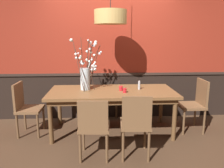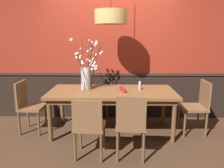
{
  "view_description": "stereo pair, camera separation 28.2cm",
  "coord_description": "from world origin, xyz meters",
  "px_view_note": "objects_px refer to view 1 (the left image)",
  "views": [
    {
      "loc": [
        -0.21,
        -3.68,
        1.66
      ],
      "look_at": [
        0.0,
        0.0,
        0.86
      ],
      "focal_mm": 35.71,
      "sensor_mm": 36.0,
      "label": 1
    },
    {
      "loc": [
        0.07,
        -3.68,
        1.66
      ],
      "look_at": [
        0.0,
        0.0,
        0.86
      ],
      "focal_mm": 35.71,
      "sensor_mm": 36.0,
      "label": 2
    }
  ],
  "objects_px": {
    "dining_table": "(112,95)",
    "chair_near_side_left": "(94,125)",
    "chair_head_west_end": "(26,106)",
    "candle_holder_nearer_center": "(125,90)",
    "chair_head_east_end": "(195,102)",
    "chair_far_side_right": "(124,91)",
    "vase_with_blossoms": "(86,74)",
    "candle_holder_nearer_edge": "(121,88)",
    "chair_far_side_left": "(95,92)",
    "condiment_bottle": "(139,85)",
    "chair_near_side_right": "(136,122)",
    "pendant_lamp": "(110,17)"
  },
  "relations": [
    {
      "from": "chair_near_side_left",
      "to": "condiment_bottle",
      "type": "xyz_separation_m",
      "value": [
        0.77,
        0.94,
        0.33
      ]
    },
    {
      "from": "candle_holder_nearer_edge",
      "to": "chair_near_side_right",
      "type": "bearing_deg",
      "value": -82.2
    },
    {
      "from": "vase_with_blossoms",
      "to": "chair_head_west_end",
      "type": "bearing_deg",
      "value": -173.49
    },
    {
      "from": "candle_holder_nearer_edge",
      "to": "chair_near_side_left",
      "type": "bearing_deg",
      "value": -117.18
    },
    {
      "from": "chair_head_west_end",
      "to": "chair_near_side_left",
      "type": "bearing_deg",
      "value": -36.81
    },
    {
      "from": "chair_head_west_end",
      "to": "chair_far_side_right",
      "type": "distance_m",
      "value": 2.0
    },
    {
      "from": "chair_head_west_end",
      "to": "candle_holder_nearer_center",
      "type": "distance_m",
      "value": 1.7
    },
    {
      "from": "chair_far_side_left",
      "to": "candle_holder_nearer_edge",
      "type": "xyz_separation_m",
      "value": [
        0.45,
        -0.89,
        0.29
      ]
    },
    {
      "from": "chair_far_side_left",
      "to": "chair_head_west_end",
      "type": "height_order",
      "value": "chair_head_west_end"
    },
    {
      "from": "vase_with_blossoms",
      "to": "candle_holder_nearer_center",
      "type": "height_order",
      "value": "vase_with_blossoms"
    },
    {
      "from": "candle_holder_nearer_edge",
      "to": "chair_far_side_left",
      "type": "bearing_deg",
      "value": 117.11
    },
    {
      "from": "chair_near_side_right",
      "to": "candle_holder_nearer_center",
      "type": "bearing_deg",
      "value": 95.57
    },
    {
      "from": "dining_table",
      "to": "chair_head_west_end",
      "type": "height_order",
      "value": "chair_head_west_end"
    },
    {
      "from": "chair_near_side_left",
      "to": "condiment_bottle",
      "type": "relative_size",
      "value": 5.66
    },
    {
      "from": "chair_near_side_left",
      "to": "chair_head_east_end",
      "type": "bearing_deg",
      "value": 26.1
    },
    {
      "from": "condiment_bottle",
      "to": "chair_head_west_end",
      "type": "bearing_deg",
      "value": -178.15
    },
    {
      "from": "dining_table",
      "to": "chair_near_side_left",
      "type": "distance_m",
      "value": 0.94
    },
    {
      "from": "candle_holder_nearer_edge",
      "to": "pendant_lamp",
      "type": "relative_size",
      "value": 0.07
    },
    {
      "from": "chair_near_side_right",
      "to": "chair_near_side_left",
      "type": "distance_m",
      "value": 0.56
    },
    {
      "from": "dining_table",
      "to": "chair_far_side_left",
      "type": "relative_size",
      "value": 2.38
    },
    {
      "from": "chair_head_west_end",
      "to": "chair_head_east_end",
      "type": "bearing_deg",
      "value": -0.37
    },
    {
      "from": "chair_far_side_right",
      "to": "pendant_lamp",
      "type": "distance_m",
      "value": 1.7
    },
    {
      "from": "chair_near_side_right",
      "to": "candle_holder_nearer_edge",
      "type": "height_order",
      "value": "chair_near_side_right"
    },
    {
      "from": "dining_table",
      "to": "chair_head_west_end",
      "type": "xyz_separation_m",
      "value": [
        -1.47,
        -0.0,
        -0.16
      ]
    },
    {
      "from": "chair_near_side_left",
      "to": "pendant_lamp",
      "type": "xyz_separation_m",
      "value": [
        0.27,
        0.97,
        1.47
      ]
    },
    {
      "from": "chair_near_side_right",
      "to": "condiment_bottle",
      "type": "relative_size",
      "value": 6.0
    },
    {
      "from": "chair_far_side_left",
      "to": "chair_head_east_end",
      "type": "bearing_deg",
      "value": -26.95
    },
    {
      "from": "chair_far_side_left",
      "to": "candle_holder_nearer_edge",
      "type": "bearing_deg",
      "value": -62.89
    },
    {
      "from": "pendant_lamp",
      "to": "chair_far_side_right",
      "type": "bearing_deg",
      "value": 68.01
    },
    {
      "from": "candle_holder_nearer_edge",
      "to": "condiment_bottle",
      "type": "distance_m",
      "value": 0.33
    },
    {
      "from": "chair_far_side_left",
      "to": "vase_with_blossoms",
      "type": "relative_size",
      "value": 1.01
    },
    {
      "from": "chair_near_side_left",
      "to": "chair_far_side_right",
      "type": "bearing_deg",
      "value": 71.28
    },
    {
      "from": "chair_head_west_end",
      "to": "pendant_lamp",
      "type": "height_order",
      "value": "pendant_lamp"
    },
    {
      "from": "chair_head_east_end",
      "to": "condiment_bottle",
      "type": "xyz_separation_m",
      "value": [
        -0.98,
        0.08,
        0.3
      ]
    },
    {
      "from": "chair_near_side_left",
      "to": "vase_with_blossoms",
      "type": "relative_size",
      "value": 0.97
    },
    {
      "from": "chair_head_west_end",
      "to": "vase_with_blossoms",
      "type": "distance_m",
      "value": 1.15
    },
    {
      "from": "dining_table",
      "to": "chair_head_west_end",
      "type": "relative_size",
      "value": 2.37
    },
    {
      "from": "candle_holder_nearer_center",
      "to": "dining_table",
      "type": "bearing_deg",
      "value": 142.06
    },
    {
      "from": "chair_near_side_right",
      "to": "dining_table",
      "type": "bearing_deg",
      "value": 107.17
    },
    {
      "from": "chair_head_west_end",
      "to": "chair_near_side_left",
      "type": "distance_m",
      "value": 1.46
    },
    {
      "from": "condiment_bottle",
      "to": "pendant_lamp",
      "type": "relative_size",
      "value": 0.14
    },
    {
      "from": "chair_head_east_end",
      "to": "chair_near_side_right",
      "type": "height_order",
      "value": "chair_head_east_end"
    },
    {
      "from": "chair_near_side_left",
      "to": "candle_holder_nearer_center",
      "type": "bearing_deg",
      "value": 55.62
    },
    {
      "from": "dining_table",
      "to": "vase_with_blossoms",
      "type": "distance_m",
      "value": 0.57
    },
    {
      "from": "chair_head_west_end",
      "to": "candle_holder_nearer_center",
      "type": "height_order",
      "value": "chair_head_west_end"
    },
    {
      "from": "condiment_bottle",
      "to": "pendant_lamp",
      "type": "bearing_deg",
      "value": 176.98
    },
    {
      "from": "dining_table",
      "to": "chair_near_side_left",
      "type": "height_order",
      "value": "chair_near_side_left"
    },
    {
      "from": "chair_near_side_left",
      "to": "chair_far_side_right",
      "type": "distance_m",
      "value": 1.89
    },
    {
      "from": "vase_with_blossoms",
      "to": "candle_holder_nearer_edge",
      "type": "xyz_separation_m",
      "value": [
        0.59,
        -0.13,
        -0.22
      ]
    },
    {
      "from": "chair_head_west_end",
      "to": "pendant_lamp",
      "type": "xyz_separation_m",
      "value": [
        1.45,
        0.09,
        1.46
      ]
    }
  ]
}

